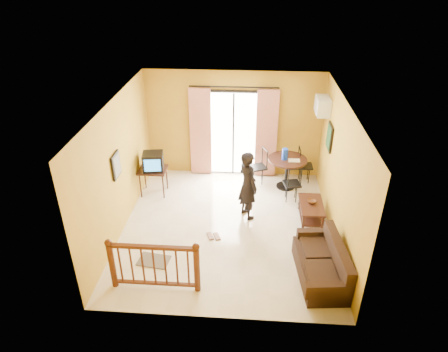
# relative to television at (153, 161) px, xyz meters

# --- Properties ---
(ground) EXTENTS (5.00, 5.00, 0.00)m
(ground) POSITION_rel_television_xyz_m (1.87, -1.30, -0.88)
(ground) COLOR beige
(ground) RESTS_ON ground
(room_shell) EXTENTS (5.00, 5.00, 5.00)m
(room_shell) POSITION_rel_television_xyz_m (1.87, -1.30, 0.82)
(room_shell) COLOR white
(room_shell) RESTS_ON ground
(balcony_door) EXTENTS (2.25, 0.14, 2.46)m
(balcony_door) POSITION_rel_television_xyz_m (1.87, 1.13, 0.30)
(balcony_door) COLOR black
(balcony_door) RESTS_ON ground
(tv_table) EXTENTS (0.67, 0.56, 0.67)m
(tv_table) POSITION_rel_television_xyz_m (-0.03, 0.00, -0.29)
(tv_table) COLOR black
(tv_table) RESTS_ON ground
(television) EXTENTS (0.54, 0.50, 0.43)m
(television) POSITION_rel_television_xyz_m (0.00, 0.00, 0.00)
(television) COLOR black
(television) RESTS_ON tv_table
(picture_left) EXTENTS (0.05, 0.42, 0.52)m
(picture_left) POSITION_rel_television_xyz_m (-0.35, -1.50, 0.67)
(picture_left) COLOR black
(picture_left) RESTS_ON room_shell
(dining_table) EXTENTS (0.97, 0.97, 0.80)m
(dining_table) POSITION_rel_television_xyz_m (3.26, 0.53, -0.25)
(dining_table) COLOR black
(dining_table) RESTS_ON ground
(water_jug) EXTENTS (0.15, 0.15, 0.28)m
(water_jug) POSITION_rel_television_xyz_m (3.18, 0.51, 0.06)
(water_jug) COLOR blue
(water_jug) RESTS_ON dining_table
(serving_tray) EXTENTS (0.28, 0.18, 0.02)m
(serving_tray) POSITION_rel_television_xyz_m (3.40, 0.43, -0.07)
(serving_tray) COLOR #F2EBCE
(serving_tray) RESTS_ON dining_table
(dining_chairs) EXTENTS (1.67, 1.39, 0.95)m
(dining_chairs) POSITION_rel_television_xyz_m (3.21, 0.50, -0.88)
(dining_chairs) COLOR black
(dining_chairs) RESTS_ON ground
(air_conditioner) EXTENTS (0.31, 0.60, 0.40)m
(air_conditioner) POSITION_rel_television_xyz_m (3.96, 0.65, 1.27)
(air_conditioner) COLOR white
(air_conditioner) RESTS_ON room_shell
(botanical_print) EXTENTS (0.05, 0.50, 0.60)m
(botanical_print) POSITION_rel_television_xyz_m (4.09, 0.00, 0.77)
(botanical_print) COLOR black
(botanical_print) RESTS_ON room_shell
(coffee_table) EXTENTS (0.51, 0.92, 0.41)m
(coffee_table) POSITION_rel_television_xyz_m (3.72, -0.87, -0.61)
(coffee_table) COLOR black
(coffee_table) RESTS_ON ground
(bowl) EXTENTS (0.26, 0.26, 0.06)m
(bowl) POSITION_rel_television_xyz_m (3.72, -0.81, -0.44)
(bowl) COLOR brown
(bowl) RESTS_ON coffee_table
(sofa) EXTENTS (0.89, 1.69, 0.77)m
(sofa) POSITION_rel_television_xyz_m (3.72, -2.72, -0.60)
(sofa) COLOR black
(sofa) RESTS_ON ground
(standing_person) EXTENTS (0.64, 0.70, 1.61)m
(standing_person) POSITION_rel_television_xyz_m (2.29, -0.83, -0.08)
(standing_person) COLOR black
(standing_person) RESTS_ON ground
(stair_balustrade) EXTENTS (1.63, 0.13, 1.04)m
(stair_balustrade) POSITION_rel_television_xyz_m (0.72, -3.20, -0.32)
(stair_balustrade) COLOR #471E0F
(stair_balustrade) RESTS_ON ground
(doormat) EXTENTS (0.65, 0.48, 0.02)m
(doormat) POSITION_rel_television_xyz_m (0.51, -2.51, -0.87)
(doormat) COLOR #565045
(doormat) RESTS_ON ground
(sandals) EXTENTS (0.33, 0.27, 0.03)m
(sandals) POSITION_rel_television_xyz_m (1.61, -1.67, -0.87)
(sandals) COLOR brown
(sandals) RESTS_ON ground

